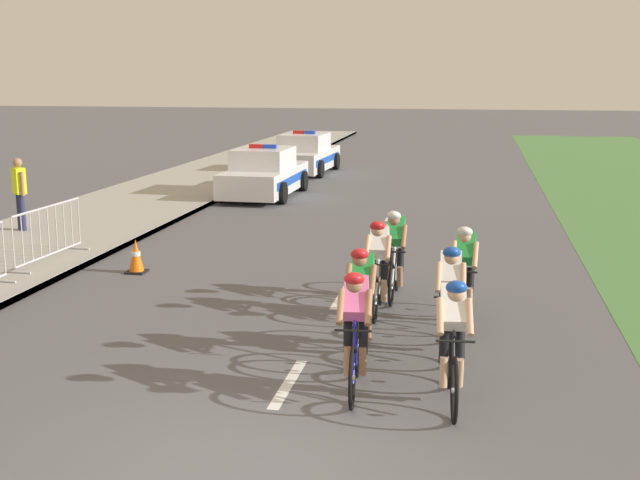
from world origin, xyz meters
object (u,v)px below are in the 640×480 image
(cyclist_lead, at_px, (355,328))
(cyclist_second, at_px, (453,338))
(police_car_nearest, at_px, (264,174))
(cyclist_third, at_px, (361,299))
(police_car_second, at_px, (305,155))
(cyclist_fifth, at_px, (378,265))
(spectator_closest, at_px, (19,189))
(cyclist_fourth, at_px, (450,297))
(traffic_cone_near, at_px, (136,257))
(cyclist_seventh, at_px, (395,252))
(crowd_barrier_rear, at_px, (48,234))
(cyclist_sixth, at_px, (464,272))

(cyclist_lead, bearing_deg, cyclist_second, -8.01)
(cyclist_lead, xyz_separation_m, police_car_nearest, (-4.97, 14.88, -0.11))
(cyclist_third, xyz_separation_m, police_car_nearest, (-4.87, 13.63, -0.11))
(cyclist_second, height_order, police_car_second, police_car_second)
(cyclist_fifth, distance_m, police_car_second, 18.37)
(police_car_second, distance_m, spectator_closest, 13.58)
(cyclist_fourth, bearing_deg, police_car_nearest, 114.31)
(cyclist_third, distance_m, cyclist_fourth, 1.18)
(cyclist_lead, height_order, cyclist_second, same)
(cyclist_third, distance_m, traffic_cone_near, 6.12)
(cyclist_seventh, bearing_deg, crowd_barrier_rear, 171.36)
(cyclist_sixth, distance_m, police_car_second, 18.96)
(cyclist_second, bearing_deg, police_car_nearest, 112.07)
(crowd_barrier_rear, bearing_deg, police_car_second, 83.57)
(cyclist_seventh, bearing_deg, cyclist_lead, -90.73)
(cyclist_third, relative_size, crowd_barrier_rear, 0.74)
(cyclist_lead, bearing_deg, cyclist_third, 94.63)
(cyclist_fourth, bearing_deg, cyclist_lead, -123.34)
(traffic_cone_near, bearing_deg, spectator_closest, 144.29)
(cyclist_third, relative_size, cyclist_seventh, 1.00)
(cyclist_fourth, bearing_deg, police_car_second, 107.25)
(cyclist_lead, relative_size, crowd_barrier_rear, 0.74)
(cyclist_fourth, height_order, police_car_second, police_car_second)
(cyclist_fourth, bearing_deg, cyclist_seventh, 110.92)
(cyclist_third, height_order, cyclist_sixth, same)
(cyclist_fifth, relative_size, traffic_cone_near, 2.69)
(police_car_nearest, height_order, crowd_barrier_rear, police_car_nearest)
(cyclist_sixth, distance_m, cyclist_seventh, 1.63)
(police_car_second, relative_size, spectator_closest, 2.67)
(cyclist_seventh, bearing_deg, spectator_closest, 157.14)
(cyclist_third, relative_size, police_car_second, 0.39)
(police_car_second, relative_size, crowd_barrier_rear, 1.93)
(cyclist_lead, bearing_deg, spectator_closest, 138.43)
(cyclist_fifth, xyz_separation_m, police_car_second, (-4.86, 17.71, -0.11))
(cyclist_second, bearing_deg, cyclist_fifth, 110.10)
(cyclist_sixth, xyz_separation_m, police_car_second, (-6.17, 17.92, -0.11))
(cyclist_sixth, bearing_deg, cyclist_seventh, 134.98)
(police_car_second, bearing_deg, police_car_nearest, -89.99)
(cyclist_seventh, relative_size, police_car_nearest, 0.39)
(cyclist_seventh, xyz_separation_m, crowd_barrier_rear, (-6.80, 1.03, -0.14))
(cyclist_fourth, distance_m, traffic_cone_near, 6.87)
(cyclist_lead, distance_m, cyclist_fourth, 1.89)
(cyclist_lead, distance_m, cyclist_fifth, 3.22)
(cyclist_fifth, height_order, police_car_nearest, police_car_nearest)
(police_car_nearest, bearing_deg, cyclist_third, -70.33)
(cyclist_second, xyz_separation_m, police_car_second, (-6.10, 21.08, -0.11))
(crowd_barrier_rear, xyz_separation_m, spectator_closest, (-2.23, 2.77, 0.44))
(police_car_nearest, height_order, spectator_closest, spectator_closest)
(police_car_nearest, distance_m, spectator_closest, 8.00)
(police_car_nearest, distance_m, traffic_cone_near, 9.86)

